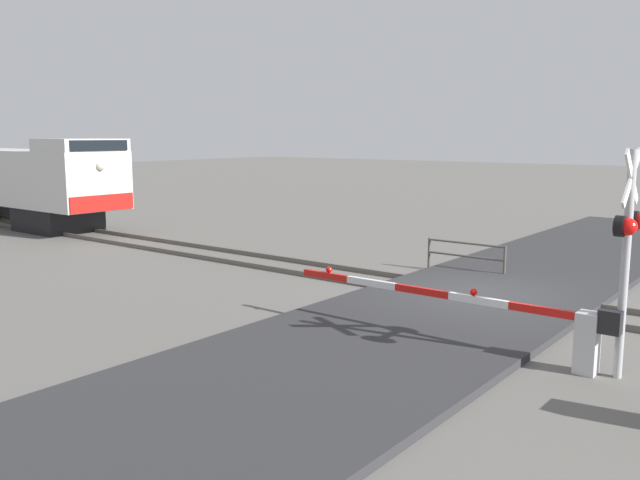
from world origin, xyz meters
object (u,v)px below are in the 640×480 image
at_px(guard_railing, 466,253).
at_px(crossing_signal, 628,239).
at_px(crossing_gate, 529,321).
at_px(locomotive, 11,180).

bearing_deg(guard_railing, crossing_signal, -136.86).
bearing_deg(crossing_signal, crossing_gate, 95.13).
distance_m(locomotive, crossing_gate, 26.12).
xyz_separation_m(crossing_signal, crossing_gate, (-0.14, 1.53, -1.62)).
distance_m(locomotive, crossing_signal, 27.59).
xyz_separation_m(locomotive, guard_railing, (2.55, -21.49, -1.42)).
bearing_deg(guard_railing, crossing_gate, -145.91).
height_order(crossing_signal, guard_railing, crossing_signal).
bearing_deg(crossing_signal, locomotive, 82.32).
distance_m(crossing_signal, guard_railing, 8.72).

